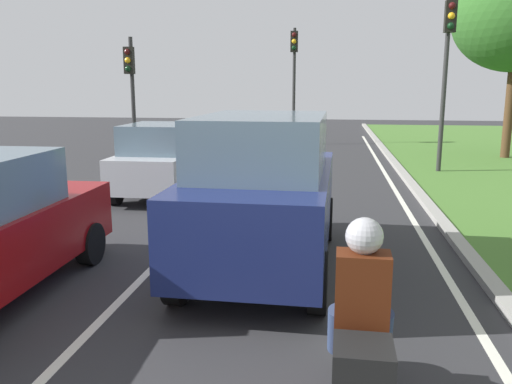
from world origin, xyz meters
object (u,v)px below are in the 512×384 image
motorcycle (359,367)px  car_hatchback_far (162,160)px  traffic_light_overhead_left (131,80)px  traffic_light_far_median (294,66)px  traffic_light_near_right (447,54)px  car_suv_ahead (264,191)px  rider_person (362,289)px

motorcycle → car_hatchback_far: bearing=118.0°
traffic_light_overhead_left → traffic_light_far_median: traffic_light_far_median is taller
car_hatchback_far → motorcycle: bearing=-63.5°
traffic_light_overhead_left → traffic_light_near_right: bearing=-5.2°
motorcycle → traffic_light_near_right: traffic_light_near_right is taller
car_suv_ahead → rider_person: size_ratio=3.89×
car_suv_ahead → traffic_light_overhead_left: (-5.93, 10.18, 1.70)m
car_hatchback_far → traffic_light_overhead_left: size_ratio=0.86×
traffic_light_overhead_left → motorcycle: bearing=-62.8°
car_hatchback_far → motorcycle: 9.65m
traffic_light_near_right → motorcycle: bearing=-103.4°
car_hatchback_far → traffic_light_far_median: (2.38, 11.75, 2.66)m
traffic_light_near_right → traffic_light_overhead_left: (-10.24, 0.93, -0.74)m
rider_person → traffic_light_overhead_left: (-7.15, 13.85, 1.68)m
car_hatchback_far → rider_person: bearing=-63.4°
traffic_light_near_right → traffic_light_overhead_left: bearing=174.8°
car_hatchback_far → traffic_light_far_median: 12.28m
car_suv_ahead → traffic_light_far_median: 16.83m
car_hatchback_far → motorcycle: size_ratio=1.95×
car_hatchback_far → car_suv_ahead: bearing=-57.6°
car_suv_ahead → traffic_light_far_median: bearing=93.7°
rider_person → traffic_light_far_median: bearing=96.7°
rider_person → traffic_light_overhead_left: 15.67m
rider_person → traffic_light_near_right: traffic_light_near_right is taller
motorcycle → rider_person: (0.00, 0.05, 0.62)m
rider_person → traffic_light_overhead_left: traffic_light_overhead_left is taller
traffic_light_near_right → traffic_light_far_median: size_ratio=1.03×
motorcycle → traffic_light_near_right: (3.09, 12.97, 3.04)m
car_hatchback_far → traffic_light_overhead_left: bearing=117.3°
car_hatchback_far → traffic_light_overhead_left: (-2.78, 5.29, 1.99)m
traffic_light_far_median → traffic_light_near_right: bearing=-55.5°
motorcycle → traffic_light_far_median: 20.67m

